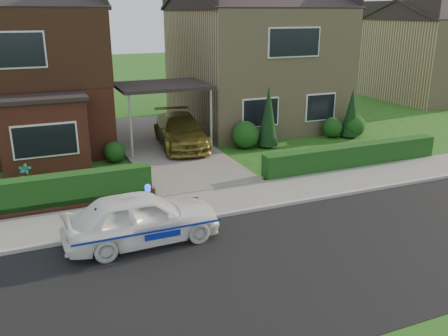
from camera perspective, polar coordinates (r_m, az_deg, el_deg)
ground at (r=11.65m, az=8.17°, el=-11.11°), size 120.00×120.00×0.00m
road at (r=11.65m, az=8.17°, el=-11.11°), size 60.00×6.00×0.02m
kerb at (r=14.04m, az=1.80°, el=-5.33°), size 60.00×0.16×0.12m
sidewalk at (r=14.92m, az=0.12°, el=-3.88°), size 60.00×2.00×0.10m
driveway at (r=21.11m, az=-7.22°, el=2.71°), size 3.80×12.00×0.12m
house_left at (r=22.60m, az=-24.33°, el=11.98°), size 7.50×9.53×7.25m
house_right at (r=25.32m, az=3.56°, el=13.69°), size 7.50×8.06×7.25m
carport_link at (r=20.53m, az=-7.48°, el=9.67°), size 3.80×3.00×2.77m
dwarf_wall at (r=14.97m, az=-22.78°, el=-4.78°), size 7.70×0.25×0.36m
hedge_left at (r=15.18m, az=-22.71°, el=-5.20°), size 7.50×0.55×0.90m
hedge_right at (r=18.79m, az=15.08°, el=0.04°), size 7.50×0.55×0.80m
shrub_left_mid at (r=18.66m, az=-17.71°, el=1.80°), size 1.32×1.32×1.32m
shrub_left_near at (r=19.20m, az=-13.00°, el=1.91°), size 0.84×0.84×0.84m
shrub_right_near at (r=20.60m, az=2.56°, el=4.00°), size 1.20×1.20×1.20m
shrub_right_mid at (r=23.02m, az=12.89°, el=4.77°), size 0.96×0.96×0.96m
shrub_right_far at (r=23.36m, az=15.34°, el=4.93°), size 1.08×1.08×1.08m
conifer_a at (r=20.71m, az=5.34°, el=6.00°), size 0.90×0.90×2.60m
conifer_b at (r=23.12m, az=15.06°, el=6.24°), size 0.90×0.90×2.20m
neighbour_right at (r=35.51m, az=23.45°, el=11.86°), size 6.50×7.00×5.20m
police_car at (r=12.33m, az=-9.86°, el=-5.94°), size 3.66×4.02×1.52m
driveway_car at (r=20.62m, az=-5.26°, el=4.50°), size 2.45×4.83×1.34m
potted_plant_a at (r=17.34m, az=-22.74°, el=-0.91°), size 0.45×0.32×0.80m
potted_plant_b at (r=15.71m, az=-17.64°, el=-2.47°), size 0.48×0.45×0.69m
potted_plant_c at (r=16.21m, az=-12.52°, el=-1.12°), size 0.50×0.50×0.83m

